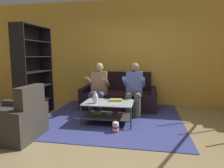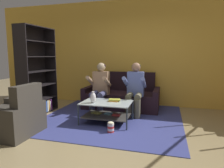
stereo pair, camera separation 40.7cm
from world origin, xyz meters
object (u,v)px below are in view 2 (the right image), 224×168
armchair (13,118)px  popcorn_tub (111,127)px  bookshelf (36,81)px  couch (122,97)px  person_seated_left (100,86)px  vase (93,97)px  book_stack (114,100)px  coffee_table (107,109)px  person_seated_right (135,87)px

armchair → popcorn_tub: size_ratio=4.43×
popcorn_tub → bookshelf: bearing=160.7°
couch → person_seated_left: person_seated_left is taller
couch → vase: couch is taller
person_seated_left → bookshelf: bookshelf is taller
couch → book_stack: bearing=-85.4°
coffee_table → armchair: armchair is taller
person_seated_right → vase: person_seated_right is taller
vase → book_stack: vase is taller
person_seated_right → person_seated_left: bearing=-179.9°
couch → popcorn_tub: 1.79m
person_seated_right → bookshelf: (-2.28, -0.51, 0.13)m
couch → person_seated_right: bearing=-52.0°
popcorn_tub → armchair: bearing=-162.1°
vase → book_stack: 0.45m
coffee_table → person_seated_left: bearing=118.2°
vase → person_seated_left: bearing=100.0°
couch → popcorn_tub: (0.19, -1.77, -0.20)m
bookshelf → popcorn_tub: size_ratio=10.04×
coffee_table → book_stack: bearing=38.6°
book_stack → popcorn_tub: (0.09, -0.60, -0.36)m
vase → armchair: bearing=-143.2°
person_seated_left → popcorn_tub: size_ratio=5.95×
couch → person_seated_right: person_seated_right is taller
bookshelf → coffee_table: bearing=-6.9°
person_seated_left → book_stack: 0.83m
person_seated_right → vase: (-0.71, -0.87, -0.11)m
couch → person_seated_left: 0.78m
person_seated_left → coffee_table: bearing=-61.8°
vase → armchair: 1.49m
couch → popcorn_tub: size_ratio=9.49×
coffee_table → popcorn_tub: (0.23, -0.49, -0.19)m
person_seated_left → armchair: (-1.02, -1.74, -0.37)m
person_seated_right → bookshelf: 2.34m
person_seated_left → book_stack: size_ratio=4.80×
vase → book_stack: bearing=33.7°
vase → bookshelf: size_ratio=0.11×
armchair → popcorn_tub: bearing=17.9°
coffee_table → popcorn_tub: bearing=-65.3°
person_seated_right → popcorn_tub: 1.36m
coffee_table → vase: bearing=-149.3°
person_seated_left → coffee_table: person_seated_left is taller
person_seated_right → bookshelf: bearing=-167.5°
person_seated_left → book_stack: bearing=-49.7°
coffee_table → couch: bearing=88.2°
person_seated_right → book_stack: 0.73m
popcorn_tub → book_stack: bearing=98.7°
book_stack → coffee_table: bearing=-141.4°
person_seated_left → bookshelf: (-1.42, -0.51, 0.13)m
bookshelf → armchair: bookshelf is taller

